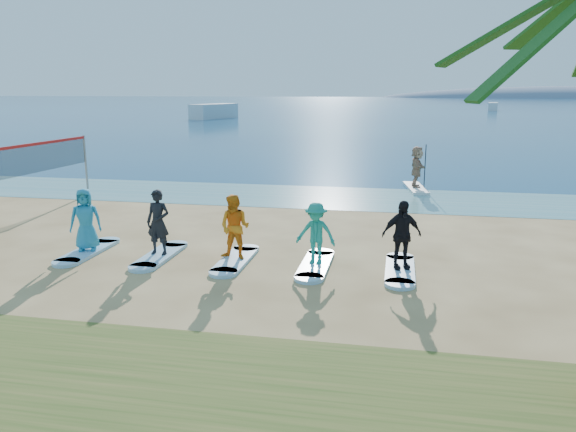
% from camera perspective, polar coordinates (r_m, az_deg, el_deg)
% --- Properties ---
extents(ground, '(600.00, 600.00, 0.00)m').
position_cam_1_polar(ground, '(13.23, -3.15, -6.48)').
color(ground, tan).
rests_on(ground, ground).
extents(shallow_water, '(600.00, 600.00, 0.00)m').
position_cam_1_polar(shallow_water, '(23.22, 3.22, 1.97)').
color(shallow_water, teal).
rests_on(shallow_water, ground).
extents(ocean, '(600.00, 600.00, 0.00)m').
position_cam_1_polar(ocean, '(172.18, 10.28, 11.14)').
color(ocean, navy).
rests_on(ocean, ground).
extents(volleyball_net, '(0.45, 9.08, 2.50)m').
position_cam_1_polar(volleyball_net, '(21.20, -26.58, 4.79)').
color(volleyball_net, gray).
rests_on(volleyball_net, ground).
extents(paddleboard, '(1.12, 3.07, 0.12)m').
position_cam_1_polar(paddleboard, '(25.57, 12.85, 2.79)').
color(paddleboard, silver).
rests_on(paddleboard, ground).
extents(paddleboarder, '(0.63, 1.69, 1.79)m').
position_cam_1_polar(paddleboarder, '(25.43, 12.95, 4.91)').
color(paddleboarder, tan).
rests_on(paddleboarder, paddleboard).
extents(boat_offshore_a, '(5.39, 9.18, 2.16)m').
position_cam_1_polar(boat_offshore_a, '(86.40, -7.51, 9.79)').
color(boat_offshore_a, silver).
rests_on(boat_offshore_a, ground).
extents(boat_offshore_b, '(2.66, 6.03, 1.62)m').
position_cam_1_polar(boat_offshore_b, '(124.71, 20.06, 10.03)').
color(boat_offshore_b, silver).
rests_on(boat_offshore_b, ground).
extents(surfboard_0, '(0.70, 2.20, 0.09)m').
position_cam_1_polar(surfboard_0, '(16.24, -19.64, -3.39)').
color(surfboard_0, '#92C3E2').
rests_on(surfboard_0, ground).
extents(student_0, '(0.96, 0.79, 1.69)m').
position_cam_1_polar(student_0, '(16.02, -19.88, -0.34)').
color(student_0, teal).
rests_on(student_0, surfboard_0).
extents(surfboard_1, '(0.70, 2.20, 0.09)m').
position_cam_1_polar(surfboard_1, '(15.29, -12.89, -3.93)').
color(surfboard_1, '#92C3E2').
rests_on(surfboard_1, ground).
extents(student_1, '(0.66, 0.45, 1.72)m').
position_cam_1_polar(student_1, '(15.06, -13.06, -0.63)').
color(student_1, black).
rests_on(student_1, surfboard_1).
extents(surfboard_2, '(0.70, 2.20, 0.09)m').
position_cam_1_polar(surfboard_2, '(14.59, -5.35, -4.48)').
color(surfboard_2, '#92C3E2').
rests_on(surfboard_2, ground).
extents(student_2, '(0.89, 0.74, 1.67)m').
position_cam_1_polar(student_2, '(14.35, -5.42, -1.13)').
color(student_2, orange).
rests_on(student_2, surfboard_2).
extents(surfboard_3, '(0.70, 2.20, 0.09)m').
position_cam_1_polar(surfboard_3, '(14.16, 2.81, -4.97)').
color(surfboard_3, '#92C3E2').
rests_on(surfboard_3, ground).
extents(student_3, '(1.07, 0.70, 1.55)m').
position_cam_1_polar(student_3, '(13.93, 2.84, -1.77)').
color(student_3, teal).
rests_on(student_3, surfboard_3).
extents(surfboard_4, '(0.70, 2.20, 0.09)m').
position_cam_1_polar(surfboard_4, '(14.03, 11.30, -5.39)').
color(surfboard_4, '#92C3E2').
rests_on(surfboard_4, ground).
extents(student_4, '(1.07, 0.74, 1.68)m').
position_cam_1_polar(student_4, '(13.78, 11.46, -1.88)').
color(student_4, black).
rests_on(student_4, surfboard_4).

